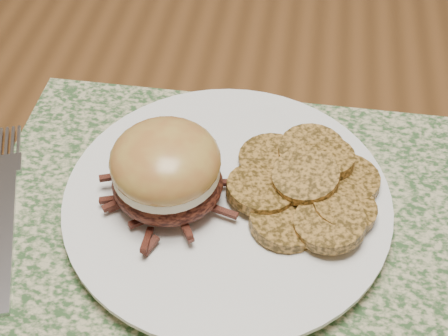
# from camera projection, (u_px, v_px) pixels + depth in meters

# --- Properties ---
(placemat) EXTENTS (0.45, 0.33, 0.00)m
(placemat) POSITION_uv_depth(u_px,v_px,m) (242.00, 229.00, 0.52)
(placemat) COLOR #31522A
(placemat) RESTS_ON dining_table
(dinner_plate) EXTENTS (0.26, 0.26, 0.02)m
(dinner_plate) POSITION_uv_depth(u_px,v_px,m) (227.00, 201.00, 0.53)
(dinner_plate) COLOR white
(dinner_plate) RESTS_ON placemat
(pork_sandwich) EXTENTS (0.11, 0.11, 0.07)m
(pork_sandwich) POSITION_uv_depth(u_px,v_px,m) (166.00, 170.00, 0.50)
(pork_sandwich) COLOR black
(pork_sandwich) RESTS_ON dinner_plate
(roasted_potatoes) EXTENTS (0.15, 0.16, 0.03)m
(roasted_potatoes) POSITION_uv_depth(u_px,v_px,m) (308.00, 184.00, 0.52)
(roasted_potatoes) COLOR #A37130
(roasted_potatoes) RESTS_ON dinner_plate
(fork) EXTENTS (0.09, 0.20, 0.00)m
(fork) POSITION_uv_depth(u_px,v_px,m) (5.00, 208.00, 0.53)
(fork) COLOR silver
(fork) RESTS_ON placemat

